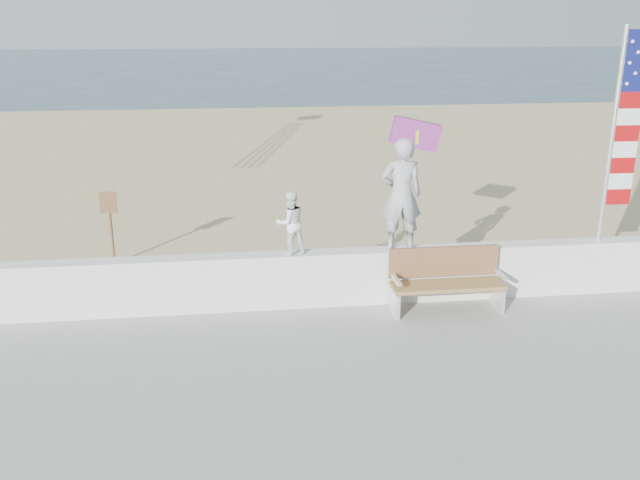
{
  "coord_description": "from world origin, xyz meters",
  "views": [
    {
      "loc": [
        -1.07,
        -8.21,
        4.65
      ],
      "look_at": [
        0.2,
        1.8,
        1.35
      ],
      "focal_mm": 38.0,
      "sensor_mm": 36.0,
      "label": 1
    }
  ],
  "objects_px": {
    "child": "(290,223)",
    "flag": "(621,127)",
    "adult": "(401,195)",
    "bench": "(446,279)"
  },
  "relations": [
    {
      "from": "adult",
      "to": "bench",
      "type": "distance_m",
      "value": 1.54
    },
    {
      "from": "adult",
      "to": "child",
      "type": "height_order",
      "value": "adult"
    },
    {
      "from": "adult",
      "to": "flag",
      "type": "xyz_separation_m",
      "value": [
        3.58,
        -0.0,
        1.0
      ]
    },
    {
      "from": "child",
      "to": "flag",
      "type": "bearing_deg",
      "value": 161.03
    },
    {
      "from": "child",
      "to": "bench",
      "type": "relative_size",
      "value": 0.57
    },
    {
      "from": "child",
      "to": "adult",
      "type": "bearing_deg",
      "value": 161.03
    },
    {
      "from": "child",
      "to": "flag",
      "type": "relative_size",
      "value": 0.29
    },
    {
      "from": "bench",
      "to": "flag",
      "type": "height_order",
      "value": "flag"
    },
    {
      "from": "adult",
      "to": "child",
      "type": "relative_size",
      "value": 1.78
    },
    {
      "from": "adult",
      "to": "child",
      "type": "xyz_separation_m",
      "value": [
        -1.78,
        0.0,
        -0.4
      ]
    }
  ]
}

